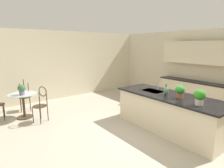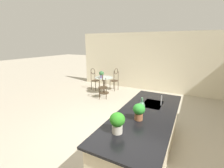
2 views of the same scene
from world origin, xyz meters
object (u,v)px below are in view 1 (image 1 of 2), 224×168
bistro_table (24,103)px  vase_on_counter (166,91)px  potted_plant_counter_near (180,91)px  chair_toward_desk (25,93)px  potted_plant_on_table (22,89)px  potted_plant_counter_far (200,96)px  chair_by_island (41,103)px

bistro_table → vase_on_counter: 4.09m
potted_plant_counter_near → vase_on_counter: 0.36m
chair_toward_desk → potted_plant_counter_near: potted_plant_counter_near is taller
bistro_table → potted_plant_on_table: potted_plant_on_table is taller
potted_plant_counter_near → potted_plant_counter_far: potted_plant_counter_far is taller
chair_by_island → chair_toward_desk: size_ratio=1.00×
chair_toward_desk → potted_plant_counter_near: size_ratio=3.48×
bistro_table → potted_plant_counter_near: 4.40m
potted_plant_counter_far → potted_plant_counter_near: bearing=164.0°
chair_by_island → chair_toward_desk: bearing=-174.6°
bistro_table → potted_plant_counter_far: (3.95, 2.56, 0.66)m
chair_by_island → potted_plant_on_table: size_ratio=3.49×
chair_toward_desk → potted_plant_on_table: chair_toward_desk is taller
chair_toward_desk → potted_plant_on_table: 0.94m
bistro_table → chair_toward_desk: chair_toward_desk is taller
bistro_table → vase_on_counter: vase_on_counter is taller
bistro_table → potted_plant_counter_near: (3.40, 2.71, 0.64)m
chair_by_island → vase_on_counter: size_ratio=3.62×
bistro_table → potted_plant_counter_far: bearing=32.9°
potted_plant_counter_near → potted_plant_counter_far: size_ratio=0.92×
chair_toward_desk → potted_plant_counter_near: 4.85m
potted_plant_on_table → potted_plant_counter_near: size_ratio=1.00×
bistro_table → chair_by_island: 0.74m
chair_toward_desk → potted_plant_counter_far: 5.25m
potted_plant_on_table → potted_plant_counter_near: 4.27m
bistro_table → vase_on_counter: size_ratio=2.78×
vase_on_counter → potted_plant_counter_far: bearing=-6.5°
potted_plant_on_table → potted_plant_counter_near: bearing=40.1°
potted_plant_counter_near → vase_on_counter: (-0.35, -0.06, -0.06)m
potted_plant_counter_far → bistro_table: bearing=-147.1°
chair_toward_desk → vase_on_counter: vase_on_counter is taller
chair_toward_desk → vase_on_counter: (3.76, 2.46, 0.46)m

